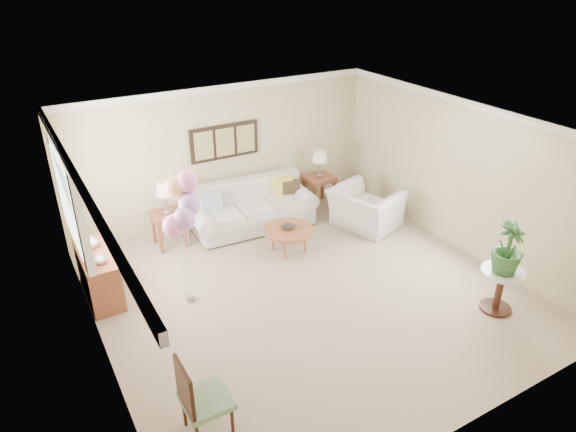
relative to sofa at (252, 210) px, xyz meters
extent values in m
plane|color=tan|center=(-0.22, -2.36, -0.35)|extent=(6.00, 6.00, 0.00)
cube|color=beige|center=(-0.22, 0.64, 0.95)|extent=(6.00, 0.04, 2.60)
cube|color=beige|center=(-0.22, -5.36, 0.95)|extent=(6.00, 0.04, 2.60)
cube|color=beige|center=(-3.22, -2.36, 0.95)|extent=(0.04, 6.00, 2.60)
cube|color=beige|center=(2.78, -2.36, 0.95)|extent=(0.04, 6.00, 2.60)
cube|color=white|center=(-0.22, -2.36, 2.24)|extent=(6.00, 6.00, 0.02)
cube|color=white|center=(-0.22, 0.61, 2.19)|extent=(6.00, 0.06, 0.12)
cube|color=white|center=(-3.19, -2.36, 2.19)|extent=(0.06, 6.00, 0.12)
cube|color=white|center=(2.75, -2.36, 2.19)|extent=(0.06, 6.00, 0.12)
cube|color=white|center=(-3.20, -0.86, 1.30)|extent=(0.04, 1.40, 1.20)
cube|color=white|center=(-3.16, -1.71, 1.30)|extent=(0.10, 0.22, 1.40)
cube|color=white|center=(-3.16, -0.01, 1.30)|extent=(0.10, 0.22, 1.40)
cube|color=black|center=(-0.22, 0.61, 1.20)|extent=(1.35, 0.04, 0.65)
cube|color=#8C8C59|center=(-0.64, 0.59, 1.20)|extent=(0.36, 0.02, 0.52)
cube|color=#8C8C59|center=(-0.22, 0.59, 1.20)|extent=(0.36, 0.02, 0.52)
cube|color=#8C8C59|center=(0.20, 0.59, 1.20)|extent=(0.36, 0.02, 0.52)
cube|color=silver|center=(-0.01, -0.06, -0.13)|extent=(2.25, 1.02, 0.36)
cube|color=silver|center=(-0.01, 0.27, 0.27)|extent=(2.21, 0.35, 0.55)
cylinder|color=silver|center=(-1.05, -0.06, 0.10)|extent=(0.37, 0.92, 0.32)
cylinder|color=silver|center=(1.04, -0.06, 0.10)|extent=(0.37, 0.92, 0.32)
cube|color=silver|center=(-0.64, -0.11, 0.09)|extent=(0.64, 0.75, 0.12)
cube|color=silver|center=(-0.01, -0.11, 0.09)|extent=(0.64, 0.75, 0.12)
cube|color=silver|center=(0.62, -0.11, 0.09)|extent=(0.64, 0.75, 0.12)
cube|color=#94B0C8|center=(-0.79, 0.06, 0.31)|extent=(0.38, 0.12, 0.38)
cube|color=#D9C847|center=(0.69, 0.06, 0.31)|extent=(0.38, 0.12, 0.38)
cube|color=#382C1C|center=(0.84, -0.01, 0.25)|extent=(0.34, 0.10, 0.34)
cube|color=silver|center=(-0.01, -0.06, -0.33)|extent=(2.00, 0.80, 0.04)
cube|color=brown|center=(-1.57, 0.11, 0.23)|extent=(0.58, 0.52, 0.08)
cube|color=brown|center=(-1.80, -0.10, -0.08)|extent=(0.05, 0.05, 0.54)
cube|color=brown|center=(-1.34, -0.10, -0.08)|extent=(0.05, 0.05, 0.54)
cube|color=brown|center=(-1.80, 0.32, -0.08)|extent=(0.05, 0.05, 0.54)
cube|color=brown|center=(-1.34, 0.32, -0.08)|extent=(0.05, 0.05, 0.54)
cube|color=brown|center=(1.61, 0.17, 0.24)|extent=(0.58, 0.53, 0.08)
cube|color=brown|center=(1.38, -0.04, -0.08)|extent=(0.05, 0.05, 0.55)
cube|color=brown|center=(1.84, -0.04, -0.08)|extent=(0.05, 0.05, 0.55)
cube|color=brown|center=(1.38, 0.38, -0.08)|extent=(0.05, 0.05, 0.55)
cube|color=brown|center=(1.84, 0.38, -0.08)|extent=(0.05, 0.05, 0.55)
cylinder|color=gray|center=(-1.57, 0.11, 0.30)|extent=(0.14, 0.14, 0.06)
cylinder|color=gray|center=(-1.57, 0.11, 0.48)|extent=(0.04, 0.04, 0.30)
cone|color=silver|center=(-1.57, 0.11, 0.75)|extent=(0.34, 0.34, 0.24)
cylinder|color=gray|center=(1.61, 0.17, 0.31)|extent=(0.13, 0.13, 0.06)
cylinder|color=gray|center=(1.61, 0.17, 0.47)|extent=(0.04, 0.04, 0.28)
cone|color=silver|center=(1.61, 0.17, 0.72)|extent=(0.31, 0.31, 0.22)
cylinder|color=#9A4D2C|center=(0.13, -1.14, 0.06)|extent=(0.86, 0.86, 0.05)
cylinder|color=#9A4D2C|center=(0.34, -0.94, -0.16)|extent=(0.03, 0.03, 0.39)
cylinder|color=#9A4D2C|center=(-0.07, -0.94, -0.16)|extent=(0.03, 0.03, 0.39)
cylinder|color=#9A4D2C|center=(-0.07, -1.35, -0.16)|extent=(0.03, 0.03, 0.39)
cylinder|color=#9A4D2C|center=(0.34, -1.35, -0.16)|extent=(0.03, 0.03, 0.39)
imported|color=#292420|center=(0.14, -1.12, 0.11)|extent=(0.30, 0.30, 0.06)
imported|color=silver|center=(1.83, -1.08, 0.03)|extent=(1.32, 1.42, 0.76)
cylinder|color=silver|center=(1.92, -4.10, 0.29)|extent=(0.61, 0.61, 0.04)
cylinder|color=#33150F|center=(1.92, -4.10, -0.04)|extent=(0.10, 0.10, 0.61)
cylinder|color=#33150F|center=(1.92, -4.10, -0.35)|extent=(0.45, 0.45, 0.01)
imported|color=#1E471B|center=(1.89, -4.11, 0.70)|extent=(0.50, 0.50, 0.77)
cube|color=gray|center=(-2.53, -4.01, 0.09)|extent=(0.49, 0.49, 0.07)
cylinder|color=#33150F|center=(-2.33, -4.20, -0.15)|extent=(0.04, 0.04, 0.41)
cylinder|color=#33150F|center=(-2.73, -3.81, -0.15)|extent=(0.04, 0.04, 0.41)
cylinder|color=#33150F|center=(-2.33, -3.81, -0.15)|extent=(0.04, 0.04, 0.41)
cube|color=#33150F|center=(-2.75, -4.01, 0.38)|extent=(0.04, 0.47, 0.54)
cube|color=brown|center=(-2.98, -0.86, 0.02)|extent=(0.45, 1.20, 0.74)
cube|color=#33150F|center=(-2.98, -1.16, 0.02)|extent=(0.46, 0.02, 0.70)
cube|color=#33150F|center=(-2.98, -0.56, 0.02)|extent=(0.46, 0.02, 0.70)
imported|color=#B9B7CB|center=(-2.96, -1.18, 0.47)|extent=(0.19, 0.19, 0.17)
imported|color=#AFB2AD|center=(-2.96, -0.65, 0.48)|extent=(0.22, 0.22, 0.19)
cube|color=gray|center=(-1.88, -1.65, -0.31)|extent=(0.11, 0.11, 0.08)
ellipsoid|color=#FF8BCC|center=(-2.04, -1.77, 1.01)|extent=(0.30, 0.30, 0.34)
cylinder|color=silver|center=(-1.96, -1.71, 0.29)|extent=(0.01, 0.01, 1.11)
ellipsoid|color=#C184E2|center=(-1.77, -1.70, 1.24)|extent=(0.30, 0.30, 0.34)
cylinder|color=silver|center=(-1.82, -1.68, 0.40)|extent=(0.01, 0.01, 1.33)
ellipsoid|color=#FFC875|center=(-1.88, -1.53, 1.45)|extent=(0.30, 0.30, 0.34)
cylinder|color=silver|center=(-1.88, -1.59, 0.51)|extent=(0.01, 0.01, 1.55)
ellipsoid|color=#FF8BCC|center=(-1.73, -1.61, 1.54)|extent=(0.30, 0.30, 0.34)
cylinder|color=silver|center=(-1.80, -1.63, 0.55)|extent=(0.01, 0.01, 1.64)
ellipsoid|color=#C184E2|center=(-1.89, -1.82, 1.10)|extent=(0.30, 0.30, 0.34)
cylinder|color=silver|center=(-1.89, -1.74, 0.33)|extent=(0.01, 0.01, 1.20)
camera|label=1|loc=(-3.76, -7.84, 4.27)|focal=32.00mm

